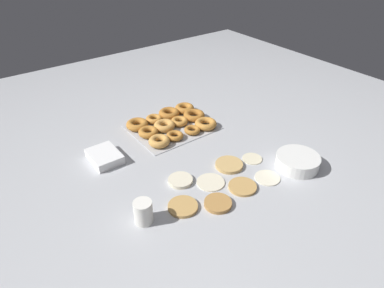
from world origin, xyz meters
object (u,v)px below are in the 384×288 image
object	(u,v)px
pancake_7	(242,187)
donut_tray	(172,123)
pancake_6	(267,177)
pancake_2	(183,207)
batter_bowl	(297,161)
pancake_3	(252,158)
pancake_0	(229,165)
pancake_5	(218,203)
pancake_1	(211,182)
container_stack	(105,156)
paper_cup	(143,212)
pancake_4	(180,180)

from	to	relation	value
pancake_7	donut_tray	distance (m)	0.55
donut_tray	pancake_6	bearing A→B (deg)	97.95
pancake_2	batter_bowl	xyz separation A→B (m)	(-0.52, 0.08, 0.02)
pancake_2	pancake_7	distance (m)	0.25
pancake_2	pancake_3	distance (m)	0.42
pancake_0	pancake_6	bearing A→B (deg)	114.94
pancake_5	pancake_7	distance (m)	0.14
pancake_3	donut_tray	bearing A→B (deg)	-74.24
pancake_1	container_stack	world-z (taller)	container_stack
pancake_3	pancake_5	xyz separation A→B (m)	(0.30, 0.13, 0.00)
pancake_7	pancake_1	bearing A→B (deg)	-50.47
pancake_0	batter_bowl	distance (m)	0.28
pancake_2	container_stack	distance (m)	0.45
pancake_6	container_stack	xyz separation A→B (m)	(0.47, -0.50, 0.01)
paper_cup	pancake_3	bearing A→B (deg)	-176.27
pancake_6	pancake_7	distance (m)	0.12
pancake_6	donut_tray	xyz separation A→B (m)	(0.08, -0.56, 0.01)
pancake_2	container_stack	size ratio (longest dim) A/B	0.70
pancake_0	pancake_3	size ratio (longest dim) A/B	1.35
pancake_3	pancake_7	bearing A→B (deg)	34.15
pancake_7	batter_bowl	distance (m)	0.28
pancake_7	paper_cup	distance (m)	0.40
pancake_3	pancake_6	distance (m)	0.14
batter_bowl	paper_cup	xyz separation A→B (m)	(0.67, -0.11, 0.02)
pancake_7	donut_tray	world-z (taller)	donut_tray
pancake_0	pancake_4	world-z (taller)	same
donut_tray	paper_cup	world-z (taller)	paper_cup
donut_tray	paper_cup	bearing A→B (deg)	47.49
pancake_2	donut_tray	xyz separation A→B (m)	(-0.29, -0.50, 0.01)
container_stack	donut_tray	bearing A→B (deg)	-170.93
pancake_0	batter_bowl	xyz separation A→B (m)	(-0.23, 0.17, 0.02)
pancake_2	container_stack	xyz separation A→B (m)	(0.10, -0.44, 0.01)
pancake_1	pancake_5	world-z (taller)	pancake_5
pancake_1	pancake_4	xyz separation A→B (m)	(0.09, -0.08, 0.00)
pancake_1	pancake_6	distance (m)	0.23
pancake_0	container_stack	distance (m)	0.53
pancake_3	paper_cup	world-z (taller)	paper_cup
pancake_5	donut_tray	xyz separation A→B (m)	(-0.18, -0.56, 0.01)
pancake_4	pancake_7	xyz separation A→B (m)	(-0.17, 0.17, -0.00)
donut_tray	pancake_5	bearing A→B (deg)	72.43
batter_bowl	paper_cup	bearing A→B (deg)	-9.54
pancake_0	pancake_7	xyz separation A→B (m)	(0.05, 0.13, -0.00)
pancake_3	batter_bowl	size ratio (longest dim) A/B	0.48
pancake_4	batter_bowl	distance (m)	0.49
pancake_4	pancake_5	world-z (taller)	pancake_5
pancake_4	donut_tray	bearing A→B (deg)	-119.53
paper_cup	pancake_7	bearing A→B (deg)	169.15
pancake_1	paper_cup	world-z (taller)	paper_cup
pancake_3	pancake_6	size ratio (longest dim) A/B	0.85
pancake_6	pancake_7	world-z (taller)	pancake_7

